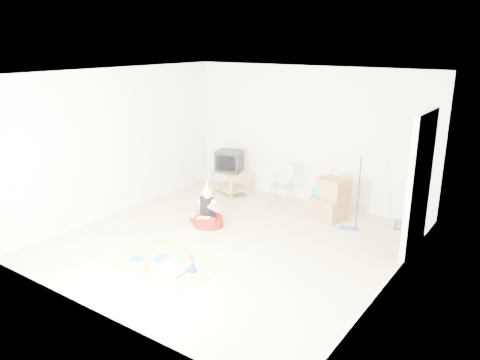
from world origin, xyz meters
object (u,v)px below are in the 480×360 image
Objects in this scene: cardboard_boxes at (330,199)px; seated_woman at (208,215)px; tv_stand at (229,180)px; crt_tv at (229,161)px; folding_chair at (281,187)px; birthday_cake at (172,270)px.

seated_woman is (-1.56, -1.51, -0.17)m from cardboard_boxes.
tv_stand is 0.41m from crt_tv.
cardboard_boxes is at bearing 44.02° from seated_woman.
tv_stand is 1.17× the size of cardboard_boxes.
seated_woman is at bearing -65.65° from tv_stand.
cardboard_boxes is at bearing -1.03° from folding_chair.
crt_tv reaches higher than seated_woman.
birthday_cake is (-0.90, -3.13, -0.31)m from cardboard_boxes.
tv_stand is 1.05× the size of folding_chair.
cardboard_boxes is (2.30, -0.12, -0.33)m from crt_tv.
folding_chair reaches higher than tv_stand.
tv_stand is 2.31m from cardboard_boxes.
crt_tv is at bearing 114.35° from seated_woman.
tv_stand is at bearing 114.35° from seated_woman.
crt_tv is 1.32m from folding_chair.
crt_tv is at bearing 0.00° from tv_stand.
crt_tv is 0.68× the size of cardboard_boxes.
folding_chair is at bearing 178.97° from cardboard_boxes.
folding_chair reaches higher than birthday_cake.
seated_woman reaches higher than cardboard_boxes.
tv_stand is 1.71× the size of crt_tv.
cardboard_boxes is at bearing 74.04° from birthday_cake.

